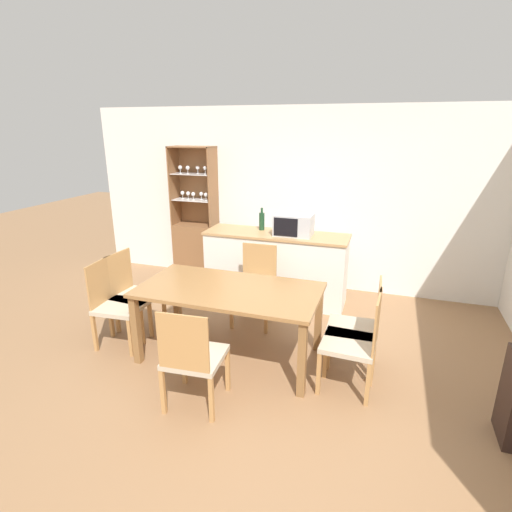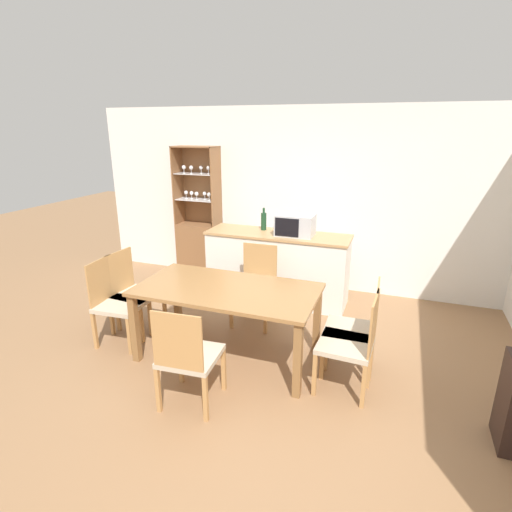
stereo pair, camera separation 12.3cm
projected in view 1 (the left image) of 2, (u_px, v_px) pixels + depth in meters
The scene contains 13 objects.
ground_plane at pixel (251, 385), 3.68m from camera, with size 18.00×18.00×0.00m, color #936B47.
wall_back at pixel (311, 200), 5.66m from camera, with size 6.80×0.06×2.55m.
kitchen_counter at pixel (276, 267), 5.37m from camera, with size 1.89×0.57×0.94m.
display_cabinet at pixel (196, 239), 6.22m from camera, with size 0.66×0.34×2.00m.
dining_table at pixel (229, 297), 3.95m from camera, with size 1.79×0.93×0.76m.
dining_chair_head_near at pixel (193, 357), 3.28m from camera, with size 0.49×0.49×0.93m.
dining_chair_side_left_near at pixel (117, 304), 4.26m from camera, with size 0.49×0.49×0.93m.
dining_chair_side_left_far at pixel (133, 294), 4.52m from camera, with size 0.49×0.49×0.93m.
dining_chair_head_far at pixel (255, 285), 4.75m from camera, with size 0.47×0.47×0.93m.
dining_chair_side_right_far at pixel (358, 327), 3.77m from camera, with size 0.47×0.47×0.93m.
dining_chair_side_right_near at pixel (355, 342), 3.51m from camera, with size 0.48×0.48×0.93m.
microwave at pixel (294, 225), 5.10m from camera, with size 0.48×0.33×0.27m.
wine_bottle at pixel (262, 221), 5.37m from camera, with size 0.07×0.07×0.30m.
Camera 1 is at (1.04, -2.96, 2.27)m, focal length 28.00 mm.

